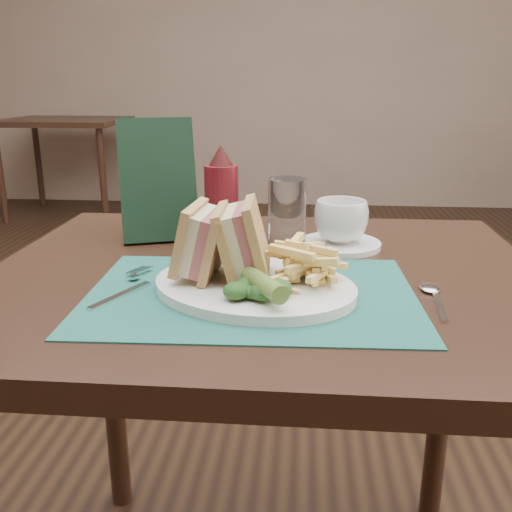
% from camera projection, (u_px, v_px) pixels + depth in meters
% --- Properties ---
extents(floor, '(7.00, 7.00, 0.00)m').
position_uv_depth(floor, '(276.00, 462.00, 1.63)').
color(floor, black).
rests_on(floor, ground).
extents(wall_back, '(6.00, 0.00, 6.00)m').
position_uv_depth(wall_back, '(297.00, 204.00, 4.95)').
color(wall_back, gray).
rests_on(wall_back, ground).
extents(table_main, '(0.90, 0.75, 0.75)m').
position_uv_depth(table_main, '(263.00, 464.00, 1.04)').
color(table_main, black).
rests_on(table_main, ground).
extents(table_bg_left, '(0.90, 0.75, 0.75)m').
position_uv_depth(table_bg_left, '(68.00, 168.00, 4.47)').
color(table_bg_left, black).
rests_on(table_bg_left, ground).
extents(placemat, '(0.48, 0.35, 0.00)m').
position_uv_depth(placemat, '(251.00, 294.00, 0.82)').
color(placemat, '#1B594F').
rests_on(placemat, table_main).
extents(plate, '(0.37, 0.33, 0.01)m').
position_uv_depth(plate, '(254.00, 287.00, 0.83)').
color(plate, white).
rests_on(plate, placemat).
extents(sandwich_half_a, '(0.09, 0.11, 0.11)m').
position_uv_depth(sandwich_half_a, '(189.00, 240.00, 0.83)').
color(sandwich_half_a, tan).
rests_on(sandwich_half_a, plate).
extents(sandwich_half_b, '(0.08, 0.12, 0.11)m').
position_uv_depth(sandwich_half_b, '(228.00, 239.00, 0.83)').
color(sandwich_half_b, tan).
rests_on(sandwich_half_b, plate).
extents(kale_garnish, '(0.11, 0.08, 0.03)m').
position_uv_depth(kale_garnish, '(259.00, 288.00, 0.76)').
color(kale_garnish, '#1A3D16').
rests_on(kale_garnish, plate).
extents(pickle_spear, '(0.08, 0.12, 0.03)m').
position_uv_depth(pickle_spear, '(261.00, 282.00, 0.76)').
color(pickle_spear, '#50712B').
rests_on(pickle_spear, plate).
extents(fries_pile, '(0.18, 0.20, 0.06)m').
position_uv_depth(fries_pile, '(304.00, 260.00, 0.82)').
color(fries_pile, '#F2D479').
rests_on(fries_pile, plate).
extents(fork, '(0.10, 0.17, 0.01)m').
position_uv_depth(fork, '(127.00, 285.00, 0.84)').
color(fork, silver).
rests_on(fork, placemat).
extents(spoon, '(0.05, 0.15, 0.01)m').
position_uv_depth(spoon, '(436.00, 298.00, 0.79)').
color(spoon, silver).
rests_on(spoon, table_main).
extents(saucer, '(0.16, 0.16, 0.01)m').
position_uv_depth(saucer, '(340.00, 244.00, 1.05)').
color(saucer, white).
rests_on(saucer, table_main).
extents(coffee_cup, '(0.14, 0.14, 0.08)m').
position_uv_depth(coffee_cup, '(341.00, 221.00, 1.04)').
color(coffee_cup, white).
rests_on(coffee_cup, saucer).
extents(drinking_glass, '(0.07, 0.07, 0.13)m').
position_uv_depth(drinking_glass, '(287.00, 215.00, 1.02)').
color(drinking_glass, silver).
rests_on(drinking_glass, table_main).
extents(ketchup_bottle, '(0.07, 0.07, 0.19)m').
position_uv_depth(ketchup_bottle, '(222.00, 197.00, 1.03)').
color(ketchup_bottle, '#5B0F16').
rests_on(ketchup_bottle, table_main).
extents(check_presenter, '(0.16, 0.13, 0.23)m').
position_uv_depth(check_presenter, '(158.00, 180.00, 1.08)').
color(check_presenter, black).
rests_on(check_presenter, table_main).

